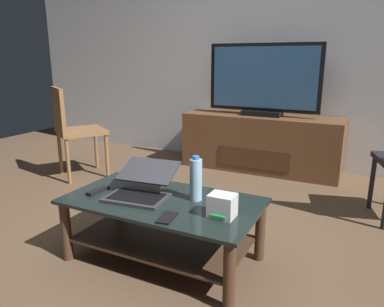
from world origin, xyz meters
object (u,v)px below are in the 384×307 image
media_cabinet (261,143)px  television (264,81)px  side_chair (73,127)px  coffee_table (163,219)px  tv_remote (98,191)px  router_box (222,206)px  cell_phone (167,218)px  water_bottle_near (196,179)px  laptop (142,186)px

media_cabinet → television: bearing=-90.0°
television → side_chair: bearing=-146.2°
coffee_table → tv_remote: (-0.41, -0.08, 0.13)m
router_box → cell_phone: 0.29m
coffee_table → tv_remote: tv_remote is taller
coffee_table → cell_phone: 0.29m
water_bottle_near → tv_remote: (-0.59, -0.16, -0.11)m
television → laptop: bearing=-93.9°
television → tv_remote: size_ratio=7.28×
media_cabinet → tv_remote: media_cabinet is taller
laptop → tv_remote: 0.28m
water_bottle_near → cell_phone: bearing=-93.8°
television → media_cabinet: bearing=90.0°
coffee_table → tv_remote: size_ratio=7.05×
coffee_table → laptop: bearing=-179.2°
television → laptop: size_ratio=2.75×
television → cell_phone: television is taller
router_box → tv_remote: 0.81m
media_cabinet → water_bottle_near: 2.00m
laptop → water_bottle_near: size_ratio=1.62×
router_box → television: bearing=100.7°
cell_phone → coffee_table: bearing=117.4°
media_cabinet → television: 0.65m
media_cabinet → water_bottle_near: (0.18, -1.98, 0.21)m
laptop → router_box: 0.54m
television → cell_phone: size_ratio=8.32×
tv_remote → router_box: bearing=3.8°
coffee_table → television: 2.15m
television → laptop: television is taller
media_cabinet → laptop: bearing=-93.9°
water_bottle_near → side_chair: bearing=153.8°
laptop → media_cabinet: bearing=86.1°
laptop → cell_phone: bearing=-35.5°
laptop → side_chair: bearing=146.8°
router_box → cell_phone: size_ratio=0.95×
router_box → water_bottle_near: 0.27m
laptop → router_box: bearing=-6.6°
water_bottle_near → cell_phone: 0.32m
laptop → water_bottle_near: bearing=15.0°
tv_remote → side_chair: bearing=142.2°
television → cell_phone: (0.16, -2.25, -0.56)m
tv_remote → television: bearing=82.0°
cell_phone → water_bottle_near: bearing=77.6°
cell_phone → media_cabinet: bearing=85.3°
side_chair → cell_phone: bearing=-33.6°
water_bottle_near → tv_remote: water_bottle_near is taller
coffee_table → tv_remote: bearing=-169.6°
coffee_table → media_cabinet: (-0.00, 2.06, 0.03)m
router_box → water_bottle_near: (-0.22, 0.15, 0.06)m
side_chair → media_cabinet: bearing=34.4°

